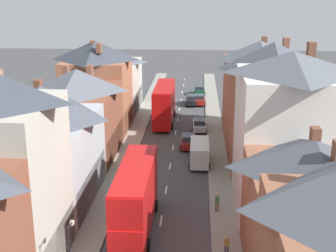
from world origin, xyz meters
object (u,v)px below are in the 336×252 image
(car_near_blue, at_px, (200,90))
(car_parked_right_a, at_px, (200,125))
(car_mid_black, at_px, (191,100))
(double_decker_bus_mid_street, at_px, (164,103))
(car_parked_left_b, at_px, (188,141))
(pedestrian_mid_right, at_px, (217,202))
(double_decker_bus_lead, at_px, (136,197))
(pedestrian_mid_left, at_px, (227,245))
(car_near_silver, at_px, (200,99))
(delivery_van, at_px, (200,152))

(car_near_blue, bearing_deg, car_parked_right_a, -90.00)
(car_near_blue, relative_size, car_mid_black, 0.97)
(double_decker_bus_mid_street, relative_size, car_parked_left_b, 2.72)
(car_mid_black, height_order, pedestrian_mid_right, pedestrian_mid_right)
(double_decker_bus_mid_street, distance_m, car_near_blue, 18.48)
(double_decker_bus_lead, bearing_deg, pedestrian_mid_right, 27.22)
(double_decker_bus_mid_street, relative_size, car_mid_black, 2.65)
(car_parked_left_b, distance_m, pedestrian_mid_left, 23.43)
(double_decker_bus_mid_street, distance_m, car_mid_black, 11.36)
(car_near_blue, height_order, pedestrian_mid_left, pedestrian_mid_left)
(car_near_blue, xyz_separation_m, car_parked_right_a, (0.00, -20.93, -0.03))
(car_parked_left_b, relative_size, pedestrian_mid_left, 2.46)
(double_decker_bus_mid_street, height_order, pedestrian_mid_left, double_decker_bus_mid_street)
(car_parked_right_a, height_order, car_parked_left_b, car_parked_left_b)
(double_decker_bus_lead, height_order, car_parked_right_a, double_decker_bus_lead)
(pedestrian_mid_left, bearing_deg, car_mid_black, 94.17)
(double_decker_bus_lead, distance_m, car_parked_left_b, 20.19)
(double_decker_bus_mid_street, relative_size, pedestrian_mid_right, 6.71)
(double_decker_bus_mid_street, relative_size, car_parked_right_a, 2.54)
(car_parked_left_b, bearing_deg, car_near_blue, 87.33)
(car_near_blue, height_order, car_mid_black, car_near_blue)
(pedestrian_mid_left, height_order, pedestrian_mid_right, same)
(car_near_silver, height_order, pedestrian_mid_left, pedestrian_mid_left)
(car_near_silver, distance_m, delivery_van, 26.31)
(double_decker_bus_lead, distance_m, delivery_van, 15.40)
(car_near_blue, height_order, car_parked_left_b, car_near_blue)
(delivery_van, bearing_deg, car_near_silver, 90.00)
(double_decker_bus_lead, relative_size, delivery_van, 2.08)
(double_decker_bus_lead, height_order, pedestrian_mid_left, double_decker_bus_lead)
(car_parked_left_b, bearing_deg, car_mid_black, 90.00)
(double_decker_bus_mid_street, bearing_deg, pedestrian_mid_right, -76.50)
(car_near_silver, bearing_deg, double_decker_bus_lead, -96.86)
(car_parked_left_b, distance_m, delivery_van, 5.43)
(double_decker_bus_mid_street, height_order, car_parked_left_b, double_decker_bus_mid_street)
(double_decker_bus_lead, distance_m, car_parked_right_a, 27.20)
(delivery_van, relative_size, pedestrian_mid_left, 3.23)
(pedestrian_mid_left, bearing_deg, double_decker_bus_lead, 153.17)
(double_decker_bus_lead, height_order, car_near_silver, double_decker_bus_lead)
(double_decker_bus_lead, bearing_deg, double_decker_bus_mid_street, 90.00)
(car_parked_right_a, relative_size, delivery_van, 0.82)
(car_parked_right_a, xyz_separation_m, car_mid_black, (-1.30, 13.82, 0.02))
(car_parked_right_a, bearing_deg, double_decker_bus_mid_street, 146.65)
(car_parked_right_a, distance_m, car_parked_left_b, 7.03)
(pedestrian_mid_left, bearing_deg, car_near_blue, 92.13)
(car_parked_right_a, height_order, pedestrian_mid_left, pedestrian_mid_left)
(pedestrian_mid_left, bearing_deg, double_decker_bus_mid_street, 101.54)
(double_decker_bus_lead, xyz_separation_m, car_near_blue, (4.91, 47.61, -1.98))
(double_decker_bus_mid_street, distance_m, delivery_van, 16.22)
(car_parked_right_a, bearing_deg, car_near_blue, 90.00)
(double_decker_bus_lead, relative_size, car_parked_left_b, 2.72)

